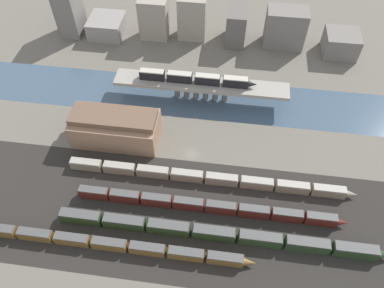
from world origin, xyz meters
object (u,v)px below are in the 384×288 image
at_px(train_yard_outer, 208,178).
at_px(warehouse_building, 116,127).
at_px(train_yard_mid, 219,234).
at_px(train_on_bridge, 196,79).
at_px(train_yard_near, 95,242).
at_px(train_yard_far, 208,206).

relative_size(train_yard_outer, warehouse_building, 3.14).
distance_m(train_yard_mid, warehouse_building, 51.20).
height_order(train_yard_mid, train_yard_outer, train_yard_mid).
distance_m(train_on_bridge, warehouse_building, 34.88).
bearing_deg(warehouse_building, train_yard_near, -84.35).
distance_m(train_on_bridge, train_yard_near, 68.00).
distance_m(train_yard_near, train_yard_mid, 35.57).
distance_m(train_yard_mid, train_yard_far, 9.59).
xyz_separation_m(train_on_bridge, train_yard_mid, (13.75, -57.05, -7.81)).
xyz_separation_m(train_on_bridge, train_yard_near, (-21.10, -64.14, -8.09)).
bearing_deg(train_yard_outer, train_yard_mid, -74.86).
bearing_deg(train_yard_near, train_yard_mid, 11.50).
height_order(train_yard_outer, warehouse_building, warehouse_building).
relative_size(train_yard_near, train_yard_mid, 0.94).
bearing_deg(train_on_bridge, train_yard_far, -78.82).
bearing_deg(train_yard_near, warehouse_building, 95.65).
xyz_separation_m(train_yard_near, train_yard_mid, (34.85, 7.09, 0.28)).
xyz_separation_m(train_yard_mid, train_yard_outer, (-5.16, 19.07, -0.27)).
bearing_deg(train_yard_mid, warehouse_building, 139.49).
relative_size(train_on_bridge, train_yard_mid, 0.45).
height_order(train_yard_mid, train_yard_far, train_yard_mid).
distance_m(train_yard_far, train_yard_outer, 10.49).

